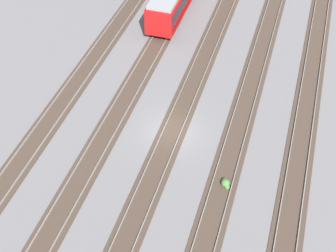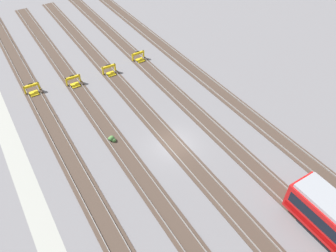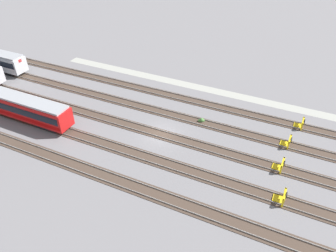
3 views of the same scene
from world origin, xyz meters
name	(u,v)px [view 3 (image 3 of 3)]	position (x,y,z in m)	size (l,w,h in m)	color
ground_plane	(160,134)	(0.00, 0.00, 0.00)	(400.00, 400.00, 0.00)	slate
service_walkway	(198,87)	(0.00, -14.81, 0.00)	(54.00, 2.00, 0.01)	#9E9E93
rail_track_nearest	(188,100)	(0.00, -10.22, 0.04)	(90.00, 2.23, 0.21)	#47382D
rail_track_near_inner	(175,116)	(0.00, -5.11, 0.04)	(90.00, 2.24, 0.21)	#47382D
rail_track_middle	(160,134)	(0.00, 0.00, 0.04)	(90.00, 2.24, 0.21)	#47382D
rail_track_far_inner	(143,156)	(0.00, 5.11, 0.04)	(90.00, 2.23, 0.21)	#47382D
rail_track_farthest	(122,182)	(0.00, 10.22, 0.04)	(90.00, 2.23, 0.21)	#47382D
subway_car_front_row_rightmost	(18,106)	(20.75, 5.10, 2.04)	(18.01, 2.89, 3.70)	#B71414
bumper_stop_nearest_track	(300,124)	(-17.37, -10.21, 0.51)	(1.35, 2.00, 1.22)	gold
bumper_stop_near_inner_track	(287,142)	(-16.31, -5.11, 0.51)	(1.35, 2.00, 1.22)	gold
bumper_stop_middle_track	(280,165)	(-16.24, 0.00, 0.51)	(1.35, 2.00, 1.22)	gold
bumper_stop_far_inner_track	(281,197)	(-17.28, 5.11, 0.51)	(1.36, 2.01, 1.22)	gold
weed_clump	(201,120)	(-4.10, -5.34, 0.24)	(0.92, 0.70, 0.64)	#4C7F3D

